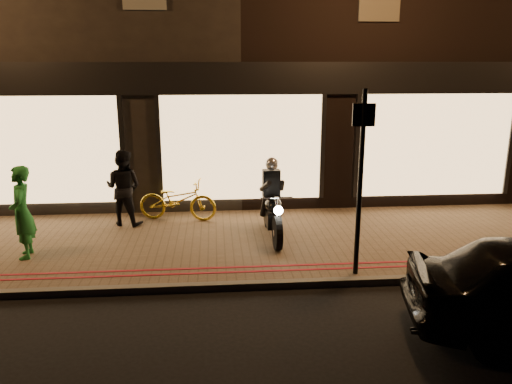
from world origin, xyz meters
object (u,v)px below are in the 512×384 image
sign_post (361,174)px  person_green (22,212)px  bicycle_gold (178,200)px  motorcycle (272,207)px

sign_post → person_green: bearing=168.0°
bicycle_gold → motorcycle: bearing=-111.2°
motorcycle → sign_post: 2.45m
sign_post → person_green: 5.86m
motorcycle → bicycle_gold: (-1.94, 1.27, -0.16)m
motorcycle → person_green: 4.56m
person_green → sign_post: bearing=65.1°
sign_post → bicycle_gold: bearing=134.7°
motorcycle → sign_post: (1.17, -1.88, 1.06)m
sign_post → person_green: size_ratio=1.81×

